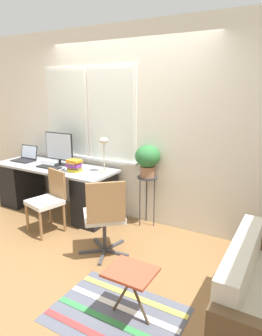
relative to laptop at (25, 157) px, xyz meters
name	(u,v)px	position (x,y,z in m)	size (l,w,h in m)	color
ground_plane	(98,236)	(1.71, -0.38, -0.78)	(14.00, 14.00, 0.00)	olive
wall_back_with_window	(126,126)	(1.68, 0.38, 0.57)	(9.00, 0.12, 2.70)	white
desk	(56,187)	(0.66, -0.04, -0.39)	(1.98, 0.69, 0.73)	#9EA3A8
laptop	(25,157)	(0.00, 0.00, 0.00)	(0.36, 0.28, 0.24)	black
monitor	(59,148)	(0.69, 0.06, 0.22)	(0.51, 0.17, 0.50)	black
keyboard	(49,167)	(0.66, -0.15, -0.04)	(0.39, 0.14, 0.02)	black
mouse	(63,169)	(0.94, -0.15, -0.03)	(0.04, 0.07, 0.04)	slate
desk_lamp	(104,146)	(1.50, 0.09, 0.31)	(0.15, 0.15, 0.49)	#BCB299
book_stack	(74,165)	(1.12, -0.12, 0.04)	(0.21, 0.18, 0.17)	yellow
desk_chair_wooden	(48,199)	(1.04, -0.57, -0.33)	(0.48, 0.49, 0.82)	olive
office_chair_swivel	(105,215)	(2.05, -0.71, -0.29)	(0.63, 0.63, 0.93)	#47474C
plant_stand	(147,183)	(2.09, 0.25, -0.17)	(0.27, 0.27, 0.70)	#333338
potted_plant	(147,158)	(2.09, 0.25, 0.18)	(0.33, 0.33, 0.43)	#9E6B4C
floor_rug_striped	(116,314)	(2.67, -1.45, -0.78)	(1.11, 0.81, 0.01)	#565B6B
folding_stool	(131,275)	(2.79, -1.41, -0.38)	(0.39, 0.33, 0.45)	#B24C33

